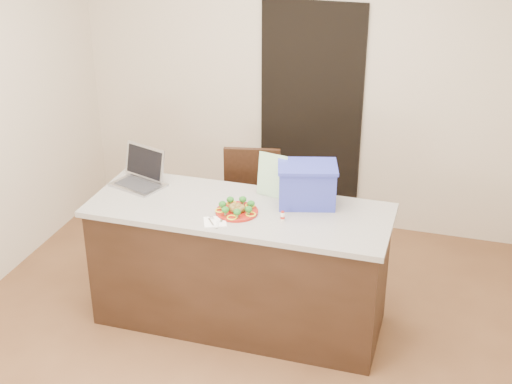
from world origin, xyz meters
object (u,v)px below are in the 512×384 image
(plate, at_px, (237,211))
(napkin, at_px, (215,222))
(chair, at_px, (248,204))
(island, at_px, (239,266))
(laptop, at_px, (141,174))
(yogurt_bottle, at_px, (283,216))
(blue_box, at_px, (307,184))

(plate, height_order, napkin, plate)
(napkin, bearing_deg, chair, 94.93)
(island, relative_size, napkin, 14.39)
(plate, xyz_separation_m, napkin, (-0.10, -0.17, -0.01))
(plate, relative_size, napkin, 2.00)
(plate, bearing_deg, laptop, 162.42)
(laptop, bearing_deg, yogurt_bottle, 5.62)
(island, height_order, chair, chair)
(yogurt_bottle, bearing_deg, chair, 121.18)
(yogurt_bottle, distance_m, chair, 1.03)
(plate, relative_size, chair, 0.28)
(island, xyz_separation_m, plate, (0.01, -0.08, 0.47))
(napkin, bearing_deg, laptop, 149.47)
(napkin, xyz_separation_m, chair, (-0.08, 0.98, -0.35))
(island, distance_m, plate, 0.48)
(yogurt_bottle, height_order, chair, chair)
(plate, relative_size, yogurt_bottle, 4.50)
(plate, bearing_deg, island, 99.03)
(plate, xyz_separation_m, chair, (-0.18, 0.81, -0.36))
(napkin, bearing_deg, plate, 60.17)
(laptop, height_order, blue_box, blue_box)
(napkin, height_order, laptop, laptop)
(blue_box, xyz_separation_m, chair, (-0.59, 0.54, -0.49))
(island, height_order, blue_box, blue_box)
(island, relative_size, plate, 7.20)
(plate, height_order, chair, chair)
(island, bearing_deg, laptop, 167.28)
(yogurt_bottle, bearing_deg, island, 165.16)
(plate, distance_m, napkin, 0.19)
(plate, height_order, blue_box, blue_box)
(chair, bearing_deg, plate, -88.96)
(plate, xyz_separation_m, laptop, (-0.81, 0.26, 0.06))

